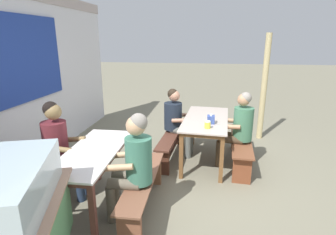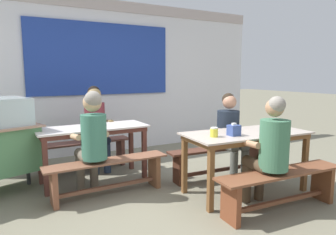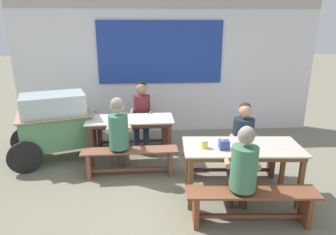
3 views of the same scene
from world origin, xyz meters
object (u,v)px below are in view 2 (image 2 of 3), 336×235
at_px(bench_far_back, 83,150).
at_px(person_near_front, 270,147).
at_px(bench_near_front, 281,184).
at_px(tissue_box, 234,130).
at_px(bench_far_front, 108,172).
at_px(person_center_facing, 96,122).
at_px(condiment_jar, 214,132).
at_px(person_right_near_table, 230,130).
at_px(dining_table_near, 246,139).
at_px(dining_table_far, 93,133).
at_px(bench_near_back, 218,157).
at_px(person_left_back_turned, 92,137).

relative_size(bench_far_back, person_near_front, 1.18).
relative_size(bench_near_front, tissue_box, 10.66).
distance_m(bench_far_front, tissue_box, 1.62).
height_order(bench_far_back, person_center_facing, person_center_facing).
bearing_deg(tissue_box, condiment_jar, 169.30).
height_order(bench_far_front, person_center_facing, person_center_facing).
xyz_separation_m(bench_far_front, person_right_near_table, (1.76, -0.20, 0.41)).
bearing_deg(bench_far_back, tissue_box, -56.53).
bearing_deg(person_center_facing, bench_far_front, -98.76).
bearing_deg(person_right_near_table, tissue_box, -127.52).
relative_size(bench_far_back, person_center_facing, 1.14).
relative_size(dining_table_near, person_right_near_table, 1.32).
relative_size(dining_table_near, bench_far_back, 1.08).
distance_m(dining_table_far, person_center_facing, 0.58).
height_order(person_near_front, tissue_box, person_near_front).
distance_m(dining_table_far, bench_far_front, 0.72).
distance_m(dining_table_near, bench_far_back, 2.54).
xyz_separation_m(bench_near_back, person_near_front, (-0.19, -1.13, 0.41)).
bearing_deg(person_near_front, bench_near_back, 80.56).
xyz_separation_m(bench_far_back, condiment_jar, (1.07, -1.96, 0.53)).
relative_size(dining_table_far, dining_table_near, 0.93).
distance_m(person_near_front, tissue_box, 0.48).
height_order(bench_far_front, bench_near_back, same).
bearing_deg(bench_far_front, dining_table_near, -24.76).
xyz_separation_m(bench_far_back, person_left_back_turned, (-0.13, -1.14, 0.44)).
bearing_deg(condiment_jar, dining_table_near, 3.36).
bearing_deg(bench_far_back, person_near_front, -59.40).
distance_m(bench_near_front, condiment_jar, 0.92).
bearing_deg(bench_far_front, condiment_jar, -35.91).
relative_size(bench_near_front, condiment_jar, 14.12).
relative_size(person_right_near_table, tissue_box, 8.22).
bearing_deg(dining_table_far, condiment_jar, -52.07).
bearing_deg(tissue_box, bench_far_front, 148.24).
distance_m(person_center_facing, person_left_back_turned, 1.14).
distance_m(dining_table_far, tissue_box, 1.93).
bearing_deg(bench_near_front, tissue_box, 114.31).
relative_size(bench_near_front, person_center_facing, 1.21).
distance_m(dining_table_near, bench_near_front, 0.72).
bearing_deg(condiment_jar, dining_table_far, 127.93).
xyz_separation_m(dining_table_near, person_left_back_turned, (-1.74, 0.79, 0.05)).
height_order(bench_far_front, person_right_near_table, person_right_near_table).
height_order(person_center_facing, condiment_jar, person_center_facing).
xyz_separation_m(dining_table_far, tissue_box, (1.31, -1.41, 0.16)).
bearing_deg(person_center_facing, dining_table_near, -53.28).
bearing_deg(person_right_near_table, dining_table_near, -110.06).
distance_m(bench_far_back, bench_near_front, 2.98).
relative_size(bench_far_front, condiment_jar, 13.57).
relative_size(person_center_facing, condiment_jar, 11.67).
relative_size(dining_table_near, condiment_jar, 14.43).
bearing_deg(person_right_near_table, person_center_facing, 139.78).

